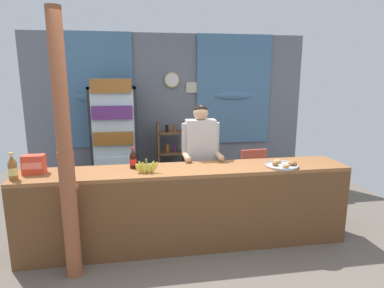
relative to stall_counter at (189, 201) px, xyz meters
The scene contains 13 objects.
ground_plane 0.95m from the stall_counter, 88.39° to the left, with size 6.77×6.77×0.00m, color #665B51.
back_wall_curtained 2.49m from the stall_counter, 89.50° to the left, with size 4.83×0.22×2.66m.
stall_counter is the anchor object (origin of this frame).
timber_post 1.40m from the stall_counter, 165.78° to the right, with size 0.17×0.15×2.54m.
drink_fridge 2.06m from the stall_counter, 116.97° to the left, with size 0.71×0.64×1.91m.
bottle_shelf_rack 2.03m from the stall_counter, 89.92° to the left, with size 0.48×0.28×1.19m.
plastic_lawn_chair 1.76m from the stall_counter, 48.15° to the left, with size 0.48×0.48×0.86m.
shopkeeper 0.79m from the stall_counter, 68.16° to the left, with size 0.49×0.42×1.59m.
soda_bottle_iced_tea 1.85m from the stall_counter, behind, with size 0.09×0.09×0.28m.
soda_bottle_cola 0.79m from the stall_counter, 159.94° to the left, with size 0.08×0.08×0.24m.
snack_box_crackers 1.71m from the stall_counter, behind, with size 0.22×0.14×0.20m.
pastry_tray 1.15m from the stall_counter, ahead, with size 0.37×0.37×0.07m.
banana_bunch 0.62m from the stall_counter, behind, with size 0.27×0.06×0.16m.
Camera 1 is at (-0.54, -3.08, 1.96)m, focal length 30.27 mm.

